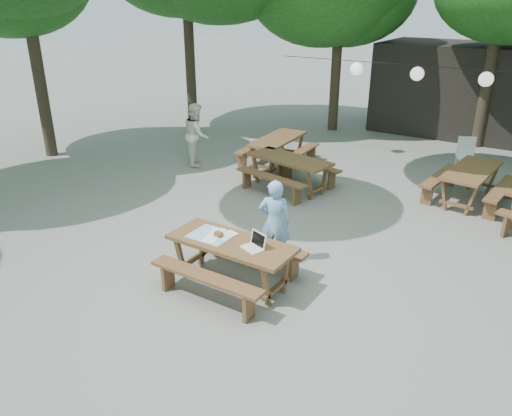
{
  "coord_description": "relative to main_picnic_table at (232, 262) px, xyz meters",
  "views": [
    {
      "loc": [
        3.3,
        -6.85,
        4.23
      ],
      "look_at": [
        -0.7,
        -0.64,
        1.05
      ],
      "focal_mm": 35.0,
      "sensor_mm": 36.0,
      "label": 1
    }
  ],
  "objects": [
    {
      "name": "second_person",
      "position": [
        -4.27,
        4.44,
        0.43
      ],
      "size": [
        0.98,
        1.01,
        1.64
      ],
      "primitive_type": "imported",
      "rotation": [
        0.0,
        0.0,
        2.24
      ],
      "color": "white",
      "rests_on": "ground"
    },
    {
      "name": "main_picnic_table",
      "position": [
        0.0,
        0.0,
        0.0
      ],
      "size": [
        2.0,
        1.58,
        0.75
      ],
      "color": "brown",
      "rests_on": "ground"
    },
    {
      "name": "ground",
      "position": [
        0.7,
        1.34,
        -0.39
      ],
      "size": [
        80.0,
        80.0,
        0.0
      ],
      "primitive_type": "plane",
      "color": "slate",
      "rests_on": "ground"
    },
    {
      "name": "plastic_chair",
      "position": [
        1.92,
        7.59,
        -0.13
      ],
      "size": [
        0.58,
        0.58,
        0.9
      ],
      "rotation": [
        0.0,
        0.0,
        0.4
      ],
      "color": "white",
      "rests_on": "ground"
    },
    {
      "name": "picnic_table_nw",
      "position": [
        -1.3,
        4.16,
        0.0
      ],
      "size": [
        2.15,
        1.89,
        0.75
      ],
      "rotation": [
        0.0,
        0.0,
        -0.18
      ],
      "color": "brown",
      "rests_on": "ground"
    },
    {
      "name": "picnic_table_far_w",
      "position": [
        -2.42,
        5.53,
        0.0
      ],
      "size": [
        1.69,
        2.04,
        0.75
      ],
      "rotation": [
        0.0,
        0.0,
        1.63
      ],
      "color": "brown",
      "rests_on": "ground"
    },
    {
      "name": "woman",
      "position": [
        0.21,
        0.94,
        0.36
      ],
      "size": [
        0.64,
        0.54,
        1.5
      ],
      "primitive_type": "imported",
      "rotation": [
        0.0,
        0.0,
        3.54
      ],
      "color": "#7FB8E9",
      "rests_on": "ground"
    },
    {
      "name": "tabletop_clutter",
      "position": [
        -0.35,
        0.01,
        0.37
      ],
      "size": [
        0.67,
        0.58,
        0.08
      ],
      "color": "#3D8FD2",
      "rests_on": "main_picnic_table"
    },
    {
      "name": "laptop",
      "position": [
        0.43,
        0.01,
        0.42
      ],
      "size": [
        0.4,
        0.35,
        0.24
      ],
      "rotation": [
        0.0,
        0.0,
        -0.34
      ],
      "color": "white",
      "rests_on": "main_picnic_table"
    },
    {
      "name": "paper_lanterns",
      "position": [
        0.51,
        7.34,
        2.02
      ],
      "size": [
        9.0,
        0.34,
        0.38
      ],
      "color": "black",
      "rests_on": "ground"
    },
    {
      "name": "pavilion",
      "position": [
        1.2,
        11.84,
        1.01
      ],
      "size": [
        6.0,
        3.0,
        2.8
      ],
      "primitive_type": "cube",
      "color": "black",
      "rests_on": "ground"
    },
    {
      "name": "picnic_table_far_e",
      "position": [
        2.4,
        5.61,
        0.0
      ],
      "size": [
        1.74,
        2.06,
        0.75
      ],
      "rotation": [
        0.0,
        0.0,
        1.48
      ],
      "color": "brown",
      "rests_on": "ground"
    }
  ]
}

